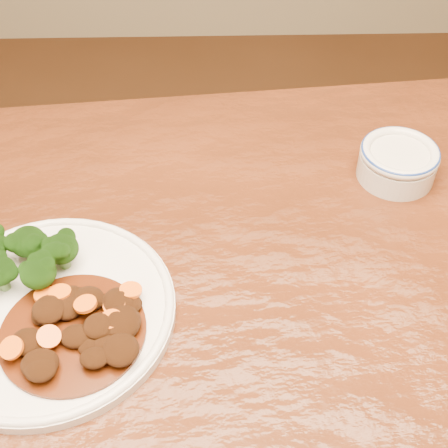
{
  "coord_description": "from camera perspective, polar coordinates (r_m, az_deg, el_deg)",
  "views": [
    {
      "loc": [
        -0.05,
        -0.42,
        1.33
      ],
      "look_at": [
        -0.03,
        0.13,
        0.77
      ],
      "focal_mm": 50.0,
      "sensor_mm": 36.0,
      "label": 1
    }
  ],
  "objects": [
    {
      "name": "broccoli_florets",
      "position": [
        0.76,
        -18.88,
        -3.16
      ],
      "size": [
        0.15,
        0.11,
        0.05
      ],
      "color": "#588343",
      "rests_on": "dinner_plate"
    },
    {
      "name": "dining_table",
      "position": [
        0.79,
        2.8,
        -11.7
      ],
      "size": [
        1.58,
        1.03,
        0.75
      ],
      "rotation": [
        0.0,
        0.0,
        0.09
      ],
      "color": "#52230E",
      "rests_on": "ground"
    },
    {
      "name": "dinner_plate",
      "position": [
        0.74,
        -15.74,
        -7.65
      ],
      "size": [
        0.29,
        0.29,
        0.02
      ],
      "rotation": [
        0.0,
        0.0,
        0.04
      ],
      "color": "silver",
      "rests_on": "dining_table"
    },
    {
      "name": "mince_stew",
      "position": [
        0.7,
        -12.84,
        -9.19
      ],
      "size": [
        0.16,
        0.16,
        0.03
      ],
      "color": "#472007",
      "rests_on": "dinner_plate"
    },
    {
      "name": "dip_bowl",
      "position": [
        0.9,
        15.62,
        5.58
      ],
      "size": [
        0.11,
        0.11,
        0.05
      ],
      "rotation": [
        0.0,
        0.0,
        -0.26
      ],
      "color": "beige",
      "rests_on": "dining_table"
    }
  ]
}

